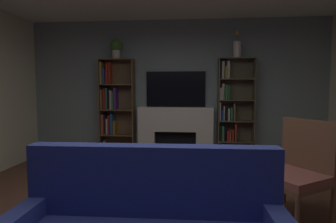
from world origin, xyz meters
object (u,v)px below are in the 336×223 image
Objects in this scene: bookshelf_left at (114,109)px; vase_with_flowers at (237,49)px; bookshelf_right at (231,113)px; armchair at (297,169)px; coffee_table at (160,202)px; tv at (176,89)px; potted_plant at (116,48)px; fireplace at (175,132)px.

vase_with_flowers reaches higher than bookshelf_left.
bookshelf_left is 2.30m from bookshelf_right.
bookshelf_left reaches higher than armchair.
armchair is 1.53m from coffee_table.
bookshelf_left reaches higher than tv.
potted_plant is at bearing -29.79° from bookshelf_left.
armchair is (0.31, -2.26, -1.62)m from vase_with_flowers.
bookshelf_right is at bearing 149.54° from vase_with_flowers.
bookshelf_right is 2.55m from potted_plant.
fireplace is at bearing -0.76° from bookshelf_left.
potted_plant reaches higher than armchair.
fireplace is 2.84m from coffee_table.
tv is 3.04× the size of potted_plant.
coffee_table is (1.18, -2.79, -1.87)m from potted_plant.
potted_plant is (-2.21, -0.05, 1.26)m from bookshelf_right.
potted_plant is 3.83m from armchair.
bookshelf_right is at bearing 1.28° from potted_plant.
bookshelf_right is at bearing 70.06° from coffee_table.
bookshelf_left reaches higher than coffee_table.
tv is 0.58× the size of bookshelf_left.
tv is 3.10m from coffee_table.
tv is 2.29× the size of vase_with_flowers.
coffee_table is at bearing -89.32° from fireplace.
potted_plant reaches higher than tv.
bookshelf_left is (-1.23, -0.07, -0.39)m from tv.
fireplace is 1.48× the size of armchair.
vase_with_flowers is 2.80m from armchair.
armchair is at bearing -80.44° from bookshelf_right.
bookshelf_right is at bearing 99.56° from armchair.
fireplace is 1.57× the size of coffee_table.
vase_with_flowers is 3.52m from coffee_table.
vase_with_flowers is 0.48× the size of armchair.
bookshelf_left is at bearing 139.29° from armchair.
tv is (0.00, 0.09, 0.84)m from fireplace.
bookshelf_left and bookshelf_right have the same top height.
fireplace is 3.10× the size of vase_with_flowers.
vase_with_flowers is at bearing 0.02° from potted_plant.
bookshelf_left is 3.18m from coffee_table.
bookshelf_left is at bearing 179.24° from fireplace.
tv is 0.58× the size of bookshelf_right.
fireplace is at bearing 90.68° from coffee_table.
vase_with_flowers reaches higher than fireplace.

